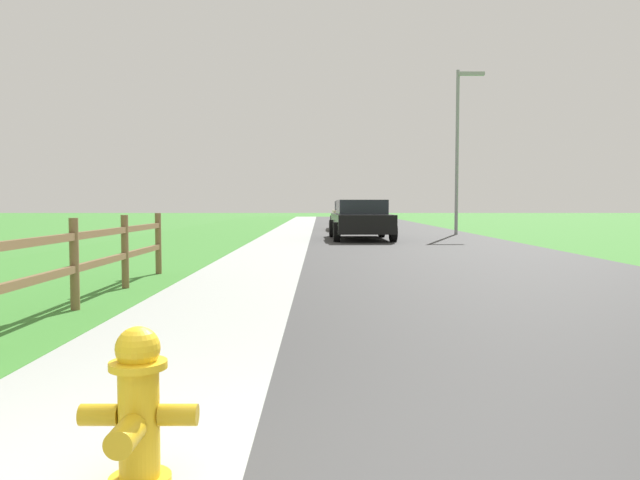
{
  "coord_description": "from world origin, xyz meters",
  "views": [
    {
      "loc": [
        0.36,
        -2.13,
        1.3
      ],
      "look_at": [
        0.32,
        6.6,
        0.79
      ],
      "focal_mm": 34.76,
      "sensor_mm": 36.0,
      "label": 1
    }
  ],
  "objects_px": {
    "fire_hydrant": "(141,407)",
    "parked_car_silver": "(356,212)",
    "parked_suv_black": "(364,220)",
    "parked_car_beige": "(353,215)",
    "street_lamp": "(463,138)"
  },
  "relations": [
    {
      "from": "fire_hydrant",
      "to": "parked_car_silver",
      "type": "height_order",
      "value": "parked_car_silver"
    },
    {
      "from": "parked_suv_black",
      "to": "parked_car_silver",
      "type": "bearing_deg",
      "value": 87.78
    },
    {
      "from": "parked_suv_black",
      "to": "parked_car_silver",
      "type": "relative_size",
      "value": 1.04
    },
    {
      "from": "fire_hydrant",
      "to": "parked_car_beige",
      "type": "relative_size",
      "value": 0.15
    },
    {
      "from": "fire_hydrant",
      "to": "street_lamp",
      "type": "distance_m",
      "value": 24.6
    },
    {
      "from": "parked_car_silver",
      "to": "parked_car_beige",
      "type": "bearing_deg",
      "value": -94.11
    },
    {
      "from": "parked_car_beige",
      "to": "parked_car_silver",
      "type": "height_order",
      "value": "parked_car_silver"
    },
    {
      "from": "parked_suv_black",
      "to": "street_lamp",
      "type": "height_order",
      "value": "street_lamp"
    },
    {
      "from": "parked_car_silver",
      "to": "street_lamp",
      "type": "relative_size",
      "value": 0.69
    },
    {
      "from": "parked_suv_black",
      "to": "parked_car_beige",
      "type": "relative_size",
      "value": 1.02
    },
    {
      "from": "street_lamp",
      "to": "parked_car_silver",
      "type": "bearing_deg",
      "value": 105.13
    },
    {
      "from": "fire_hydrant",
      "to": "parked_car_silver",
      "type": "bearing_deg",
      "value": 85.37
    },
    {
      "from": "fire_hydrant",
      "to": "parked_suv_black",
      "type": "xyz_separation_m",
      "value": [
        2.33,
        19.8,
        0.36
      ]
    },
    {
      "from": "parked_car_beige",
      "to": "parked_car_silver",
      "type": "distance_m",
      "value": 8.59
    },
    {
      "from": "parked_car_beige",
      "to": "street_lamp",
      "type": "bearing_deg",
      "value": -49.94
    }
  ]
}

